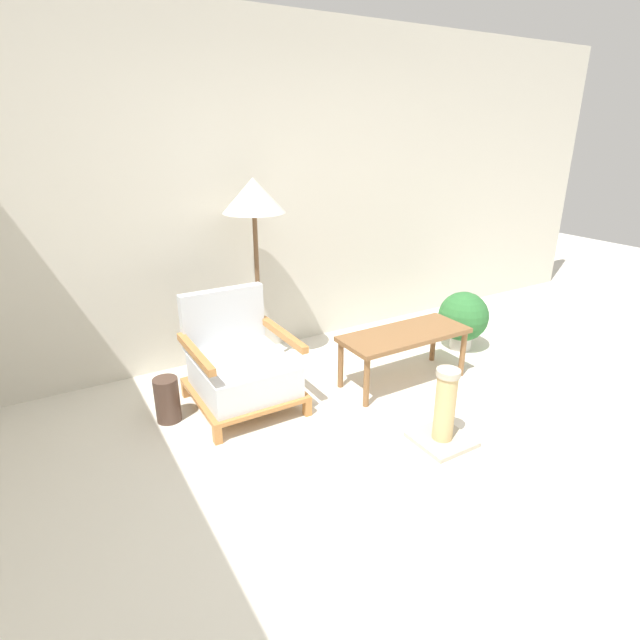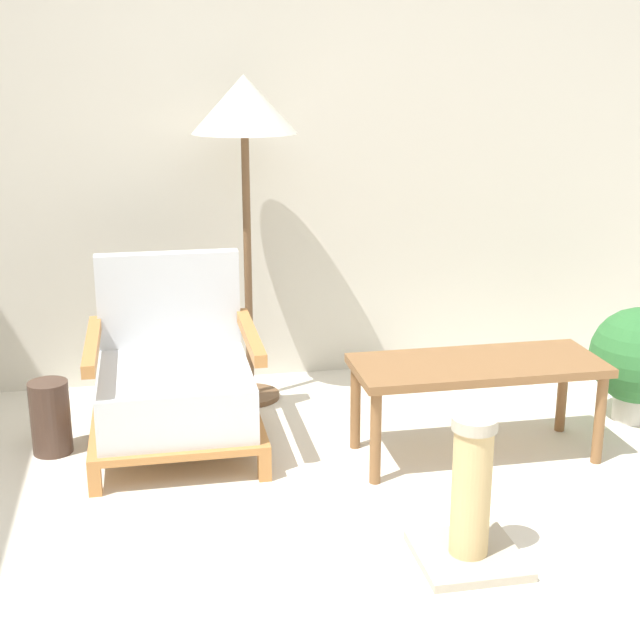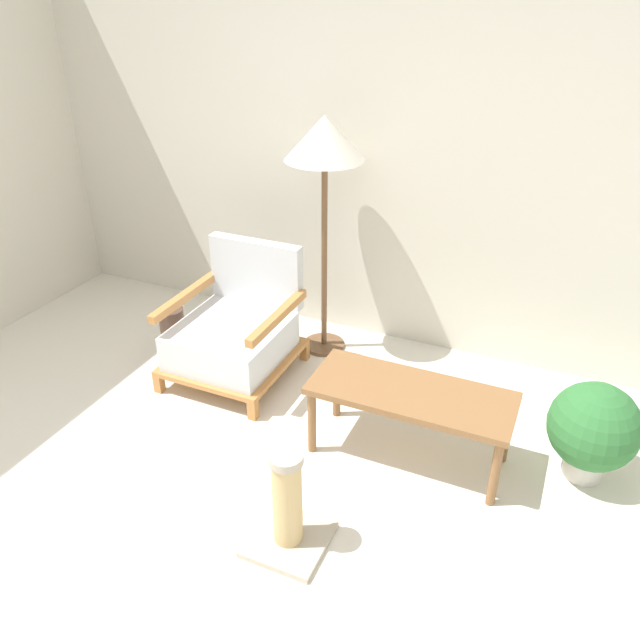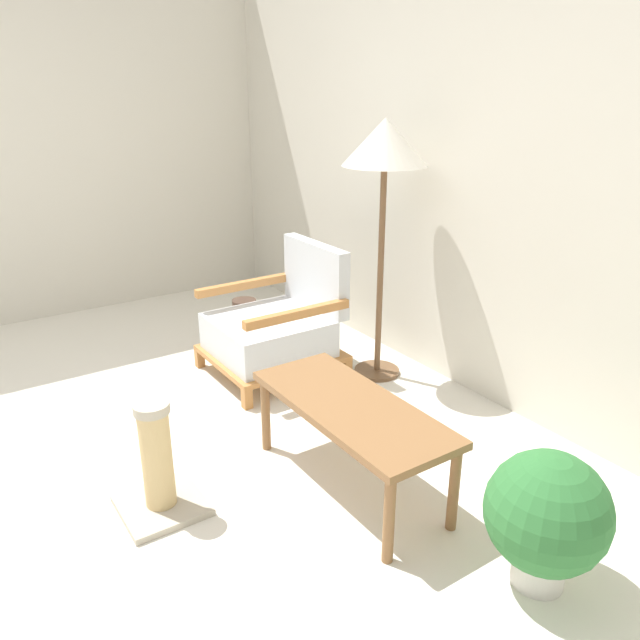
{
  "view_description": "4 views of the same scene",
  "coord_description": "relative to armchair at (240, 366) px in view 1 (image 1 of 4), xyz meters",
  "views": [
    {
      "loc": [
        -1.73,
        -1.38,
        1.85
      ],
      "look_at": [
        -0.01,
        1.53,
        0.55
      ],
      "focal_mm": 28.0,
      "sensor_mm": 36.0,
      "label": 1
    },
    {
      "loc": [
        -0.69,
        -1.93,
        1.59
      ],
      "look_at": [
        -0.01,
        1.53,
        0.55
      ],
      "focal_mm": 50.0,
      "sensor_mm": 36.0,
      "label": 2
    },
    {
      "loc": [
        1.21,
        -1.19,
        2.21
      ],
      "look_at": [
        -0.01,
        1.53,
        0.55
      ],
      "focal_mm": 35.0,
      "sensor_mm": 36.0,
      "label": 3
    },
    {
      "loc": [
        2.48,
        -0.14,
        1.7
      ],
      "look_at": [
        -0.01,
        1.53,
        0.55
      ],
      "focal_mm": 35.0,
      "sensor_mm": 36.0,
      "label": 4
    }
  ],
  "objects": [
    {
      "name": "vase",
      "position": [
        -0.51,
        0.04,
        -0.14
      ],
      "size": [
        0.16,
        0.16,
        0.31
      ],
      "primitive_type": "cylinder",
      "color": "#473328",
      "rests_on": "ground_plane"
    },
    {
      "name": "armchair",
      "position": [
        0.0,
        0.0,
        0.0
      ],
      "size": [
        0.7,
        0.73,
        0.78
      ],
      "color": "#B2753D",
      "rests_on": "ground_plane"
    },
    {
      "name": "scratching_post",
      "position": [
        0.9,
        -1.09,
        -0.1
      ],
      "size": [
        0.34,
        0.34,
        0.51
      ],
      "color": "#B2A893",
      "rests_on": "ground_plane"
    },
    {
      "name": "wall_back",
      "position": [
        0.61,
        0.84,
        1.05
      ],
      "size": [
        8.0,
        0.06,
        2.7
      ],
      "color": "beige",
      "rests_on": "ground_plane"
    },
    {
      "name": "floor_lamp",
      "position": [
        0.37,
        0.5,
        1.03
      ],
      "size": [
        0.47,
        0.47,
        1.52
      ],
      "color": "brown",
      "rests_on": "ground_plane"
    },
    {
      "name": "potted_plant",
      "position": [
        2.06,
        -0.11,
        -0.0
      ],
      "size": [
        0.44,
        0.44,
        0.53
      ],
      "color": "beige",
      "rests_on": "ground_plane"
    },
    {
      "name": "coffee_table",
      "position": [
        1.21,
        -0.32,
        0.06
      ],
      "size": [
        1.01,
        0.41,
        0.41
      ],
      "color": "brown",
      "rests_on": "ground_plane"
    },
    {
      "name": "ground_plane",
      "position": [
        0.61,
        -1.61,
        -0.3
      ],
      "size": [
        14.0,
        14.0,
        0.0
      ],
      "primitive_type": "plane",
      "color": "silver"
    }
  ]
}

